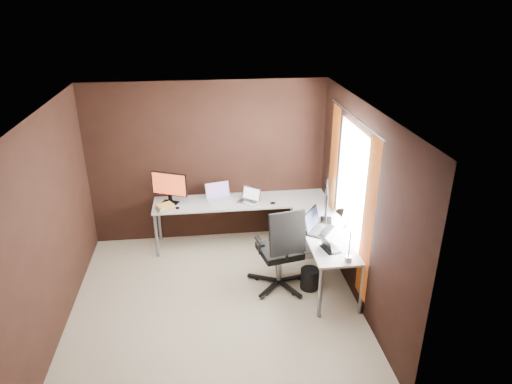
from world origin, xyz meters
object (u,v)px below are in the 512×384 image
monitor_left (169,186)px  laptop_black_big (316,226)px  laptop_white (219,196)px  office_chair (280,263)px  drawer_pedestal (306,233)px  laptop_black_small (329,247)px  book_stack (166,207)px  monitor_right (326,202)px  laptop_silver (250,199)px  desk_lamp (344,228)px  wastebasket (310,279)px

monitor_left → laptop_black_big: (1.97, -1.10, -0.21)m
laptop_white → office_chair: office_chair is taller
drawer_pedestal → monitor_left: (-2.02, 0.40, 0.70)m
laptop_black_big → office_chair: 0.69m
laptop_black_small → book_stack: laptop_black_small is taller
laptop_black_big → laptop_black_small: (0.03, -0.51, -0.02)m
monitor_right → office_chair: 1.04m
laptop_silver → laptop_black_small: size_ratio=1.32×
laptop_black_big → office_chair: bearing=144.3°
monitor_right → laptop_black_small: monitor_right is taller
monitor_left → monitor_right: size_ratio=0.83×
book_stack → desk_lamp: size_ratio=0.47×
laptop_white → book_stack: size_ratio=1.38×
monitor_left → monitor_right: (2.15, -0.87, 0.02)m
monitor_left → laptop_silver: monitor_left is taller
monitor_right → laptop_black_small: bearing=-176.5°
monitor_right → laptop_white: (-1.43, 0.91, -0.24)m
laptop_black_small → desk_lamp: (0.09, -0.22, 0.37)m
book_stack → laptop_silver: bearing=5.5°
monitor_right → office_chair: bearing=135.1°
monitor_left → laptop_black_big: 2.27m
laptop_white → office_chair: size_ratio=0.35×
laptop_black_big → monitor_right: bearing=-1.8°
laptop_black_big → wastebasket: (-0.12, -0.26, -0.65)m
laptop_white → book_stack: laptop_white is taller
laptop_silver → wastebasket: laptop_silver is taller
laptop_black_small → wastebasket: laptop_black_small is taller
laptop_black_big → office_chair: office_chair is taller
laptop_black_big → wastebasket: 0.71m
book_stack → office_chair: 1.90m
drawer_pedestal → wastebasket: size_ratio=2.11×
office_chair → drawer_pedestal: bearing=45.9°
laptop_black_small → desk_lamp: 0.44m
monitor_right → laptop_white: size_ratio=1.49×
laptop_white → wastebasket: laptop_white is taller
monitor_right → book_stack: size_ratio=2.06×
monitor_right → wastebasket: size_ratio=2.20×
drawer_pedestal → office_chair: office_chair is taller
drawer_pedestal → book_stack: 2.14m
drawer_pedestal → laptop_black_big: 0.86m
laptop_silver → wastebasket: size_ratio=1.34×
book_stack → laptop_white: bearing=18.8°
laptop_silver → office_chair: 1.27m
laptop_black_small → drawer_pedestal: bearing=-14.3°
drawer_pedestal → book_stack: bearing=175.3°
laptop_silver → laptop_black_big: (0.78, -0.99, 0.01)m
laptop_black_big → laptop_black_small: laptop_black_big is taller
laptop_black_small → desk_lamp: bearing=-170.7°
laptop_white → desk_lamp: (1.37, -1.87, 0.36)m
monitor_right → monitor_left: bearing=82.9°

